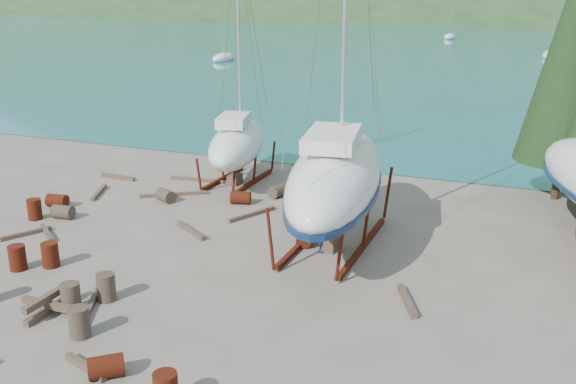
% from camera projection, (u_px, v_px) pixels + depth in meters
% --- Properties ---
extents(ground, '(600.00, 600.00, 0.00)m').
position_uv_depth(ground, '(193.00, 283.00, 21.11)').
color(ground, '#5E534A').
rests_on(ground, ground).
extents(bay_water, '(700.00, 700.00, 0.00)m').
position_uv_depth(bay_water, '(533.00, 8.00, 299.42)').
color(bay_water, '#196680').
rests_on(bay_water, ground).
extents(far_hill, '(800.00, 360.00, 110.00)m').
position_uv_depth(far_hill, '(533.00, 8.00, 303.84)').
color(far_hill, '#21381C').
rests_on(far_hill, ground).
extents(far_house_left, '(6.60, 5.60, 5.60)m').
position_uv_depth(far_house_left, '(325.00, 8.00, 209.45)').
color(far_house_left, beige).
rests_on(far_house_left, ground).
extents(far_house_center, '(6.60, 5.60, 5.60)m').
position_uv_depth(far_house_center, '(450.00, 9.00, 195.21)').
color(far_house_center, beige).
rests_on(far_house_center, ground).
extents(cypress_back_left, '(4.14, 4.14, 11.50)m').
position_uv_depth(cypress_back_left, '(574.00, 52.00, 27.54)').
color(cypress_back_left, black).
rests_on(cypress_back_left, ground).
extents(moored_boat_left, '(2.00, 5.00, 6.05)m').
position_uv_depth(moored_boat_left, '(224.00, 58.00, 84.69)').
color(moored_boat_left, silver).
rests_on(moored_boat_left, ground).
extents(moored_boat_mid, '(2.00, 5.00, 6.05)m').
position_uv_depth(moored_boat_mid, '(550.00, 55.00, 88.12)').
color(moored_boat_mid, silver).
rests_on(moored_boat_mid, ground).
extents(moored_boat_far, '(2.00, 5.00, 6.05)m').
position_uv_depth(moored_boat_far, '(450.00, 37.00, 121.03)').
color(moored_boat_far, silver).
rests_on(moored_boat_far, ground).
extents(large_sailboat_near, '(4.98, 11.25, 17.13)m').
position_uv_depth(large_sailboat_near, '(336.00, 175.00, 23.42)').
color(large_sailboat_near, silver).
rests_on(large_sailboat_near, ground).
extents(small_sailboat_shore, '(4.35, 8.00, 12.22)m').
position_uv_depth(small_sailboat_shore, '(237.00, 143.00, 31.48)').
color(small_sailboat_shore, silver).
rests_on(small_sailboat_shore, ground).
extents(worker, '(0.44, 0.64, 1.69)m').
position_uv_depth(worker, '(323.00, 230.00, 23.40)').
color(worker, '#181458').
rests_on(worker, ground).
extents(drum_2, '(0.96, 0.71, 0.58)m').
position_uv_depth(drum_2, '(57.00, 201.00, 28.36)').
color(drum_2, '#601D10').
rests_on(drum_2, ground).
extents(drum_4, '(1.01, 0.80, 0.58)m').
position_uv_depth(drum_4, '(241.00, 198.00, 28.77)').
color(drum_4, '#601D10').
rests_on(drum_4, ground).
extents(drum_5, '(0.58, 0.58, 0.88)m').
position_uv_depth(drum_5, '(79.00, 322.00, 17.76)').
color(drum_5, '#2D2823').
rests_on(drum_5, ground).
extents(drum_6, '(0.83, 1.02, 0.58)m').
position_uv_depth(drum_6, '(304.00, 238.00, 24.16)').
color(drum_6, '#601D10').
rests_on(drum_6, ground).
extents(drum_8, '(0.58, 0.58, 0.88)m').
position_uv_depth(drum_8, '(35.00, 209.00, 26.81)').
color(drum_8, '#601D10').
rests_on(drum_8, ground).
extents(drum_9, '(1.04, 0.90, 0.58)m').
position_uv_depth(drum_9, '(166.00, 196.00, 29.04)').
color(drum_9, '#2D2823').
rests_on(drum_9, ground).
extents(drum_10, '(0.58, 0.58, 0.88)m').
position_uv_depth(drum_10, '(17.00, 258.00, 22.01)').
color(drum_10, '#601D10').
rests_on(drum_10, ground).
extents(drum_11, '(0.82, 1.01, 0.58)m').
position_uv_depth(drum_11, '(278.00, 191.00, 29.75)').
color(drum_11, '#2D2823').
rests_on(drum_11, ground).
extents(drum_12, '(1.05, 1.01, 0.58)m').
position_uv_depth(drum_12, '(106.00, 367.00, 15.95)').
color(drum_12, '#601D10').
rests_on(drum_12, ground).
extents(drum_14, '(0.58, 0.58, 0.88)m').
position_uv_depth(drum_14, '(50.00, 255.00, 22.24)').
color(drum_14, '#601D10').
rests_on(drum_14, ground).
extents(drum_15, '(0.94, 0.68, 0.58)m').
position_uv_depth(drum_15, '(63.00, 212.00, 26.94)').
color(drum_15, '#2D2823').
rests_on(drum_15, ground).
extents(drum_16, '(0.58, 0.58, 0.88)m').
position_uv_depth(drum_16, '(106.00, 287.00, 19.84)').
color(drum_16, '#2D2823').
rests_on(drum_16, ground).
extents(drum_17, '(0.58, 0.58, 0.88)m').
position_uv_depth(drum_17, '(71.00, 297.00, 19.20)').
color(drum_17, '#2D2823').
rests_on(drum_17, ground).
extents(timber_0, '(2.89, 0.38, 0.14)m').
position_uv_depth(timber_0, '(197.00, 180.00, 32.22)').
color(timber_0, brown).
rests_on(timber_0, ground).
extents(timber_1, '(1.01, 1.90, 0.19)m').
position_uv_depth(timber_1, '(407.00, 301.00, 19.72)').
color(timber_1, brown).
rests_on(timber_1, ground).
extents(timber_2, '(2.06, 0.30, 0.19)m').
position_uv_depth(timber_2, '(118.00, 177.00, 32.60)').
color(timber_2, brown).
rests_on(timber_2, ground).
extents(timber_4, '(1.61, 1.30, 0.17)m').
position_uv_depth(timber_4, '(47.00, 233.00, 25.21)').
color(timber_4, brown).
rests_on(timber_4, ground).
extents(timber_5, '(1.44, 2.71, 0.16)m').
position_uv_depth(timber_5, '(91.00, 304.00, 19.52)').
color(timber_5, brown).
rests_on(timber_5, ground).
extents(timber_6, '(1.19, 1.39, 0.19)m').
position_uv_depth(timber_6, '(341.00, 204.00, 28.53)').
color(timber_6, brown).
rests_on(timber_6, ground).
extents(timber_7, '(1.62, 0.70, 0.17)m').
position_uv_depth(timber_7, '(86.00, 367.00, 16.29)').
color(timber_7, brown).
rests_on(timber_7, ground).
extents(timber_8, '(1.90, 1.32, 0.19)m').
position_uv_depth(timber_8, '(191.00, 230.00, 25.43)').
color(timber_8, brown).
rests_on(timber_8, ground).
extents(timber_10, '(1.22, 2.32, 0.16)m').
position_uv_depth(timber_10, '(252.00, 214.00, 27.27)').
color(timber_10, brown).
rests_on(timber_10, ground).
extents(timber_12, '(1.07, 1.84, 0.17)m').
position_uv_depth(timber_12, '(26.00, 233.00, 25.14)').
color(timber_12, brown).
rests_on(timber_12, ground).
extents(timber_15, '(2.69, 1.85, 0.15)m').
position_uv_depth(timber_15, '(174.00, 194.00, 29.94)').
color(timber_15, brown).
rests_on(timber_15, ground).
extents(timber_17, '(1.00, 2.12, 0.16)m').
position_uv_depth(timber_17, '(99.00, 192.00, 30.18)').
color(timber_17, brown).
rests_on(timber_17, ground).
extents(timber_pile_fore, '(1.80, 1.80, 0.60)m').
position_uv_depth(timber_pile_fore, '(47.00, 304.00, 19.06)').
color(timber_pile_fore, brown).
rests_on(timber_pile_fore, ground).
extents(timber_pile_aft, '(1.80, 1.80, 0.60)m').
position_uv_depth(timber_pile_aft, '(329.00, 207.00, 27.51)').
color(timber_pile_aft, brown).
rests_on(timber_pile_aft, ground).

